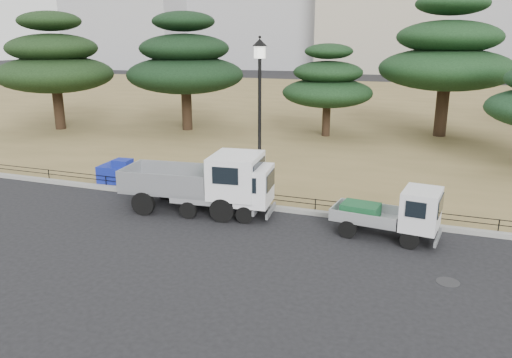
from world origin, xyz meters
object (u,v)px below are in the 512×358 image
at_px(street_lamp, 260,95).
at_px(truck_large, 201,179).
at_px(truck_kei_front, 231,191).
at_px(truck_kei_rear, 394,213).
at_px(tarp_pile, 120,172).

bearing_deg(street_lamp, truck_large, -144.05).
height_order(truck_kei_front, truck_kei_rear, truck_kei_front).
bearing_deg(truck_large, tarp_pile, 153.33).
bearing_deg(truck_kei_rear, truck_kei_front, -175.33).
bearing_deg(tarp_pile, truck_kei_front, -17.07).
height_order(truck_kei_front, tarp_pile, truck_kei_front).
xyz_separation_m(truck_kei_front, street_lamp, (0.59, 1.35, 3.25)).
xyz_separation_m(truck_large, truck_kei_rear, (6.82, -0.24, -0.37)).
bearing_deg(truck_kei_rear, tarp_pile, 176.67).
bearing_deg(tarp_pile, truck_kei_rear, -9.85).
xyz_separation_m(truck_kei_rear, street_lamp, (-5.03, 1.53, 3.32)).
distance_m(truck_large, truck_kei_rear, 6.83).
bearing_deg(tarp_pile, truck_large, -20.46).
xyz_separation_m(truck_large, truck_kei_front, (1.20, -0.05, -0.30)).
relative_size(street_lamp, tarp_pile, 3.63).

